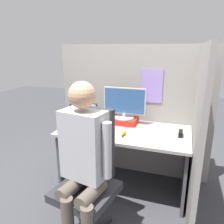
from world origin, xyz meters
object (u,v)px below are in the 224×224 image
Objects in this scene: paper_box at (124,120)px; stapler at (181,133)px; monitor at (124,103)px; carrot_toy at (123,134)px; person at (83,157)px; laptop at (82,118)px; office_chair at (89,172)px.

paper_box reaches higher than stapler.
monitor reaches higher than paper_box.
stapler is 0.60m from carrot_toy.
person is (-0.03, -1.07, -0.17)m from monitor.
paper_box is 0.42m from carrot_toy.
paper_box reaches higher than carrot_toy.
paper_box is 0.62× the size of monitor.
laptop reaches higher than carrot_toy.
laptop is 0.33× the size of office_chair.
monitor is 0.73m from stapler.
laptop is at bearing 116.31° from person.
carrot_toy is at bearing -76.65° from monitor.
office_chair is (-0.06, -0.91, -0.18)m from paper_box.
carrot_toy is at bearing -27.16° from laptop.
monitor is 4.08× the size of stapler.
office_chair reaches higher than laptop.
monitor is 1.36× the size of laptop.
laptop is 1.18m from stapler.
laptop is 0.69m from carrot_toy.
stapler is 0.90× the size of carrot_toy.
monitor is at bearing 88.43° from person.
monitor is 0.56m from laptop.
person reaches higher than carrot_toy.
laptop is 3.00× the size of stapler.
stapler is (1.17, -0.11, -0.02)m from laptop.
laptop is (-0.51, -0.10, -0.20)m from monitor.
person is at bearing -79.63° from office_chair.
person reaches higher than laptop.
monitor is at bearing 103.35° from carrot_toy.
carrot_toy is at bearing -159.97° from stapler.
paper_box is at bearing 103.43° from carrot_toy.
monitor is 1.00m from office_chair.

